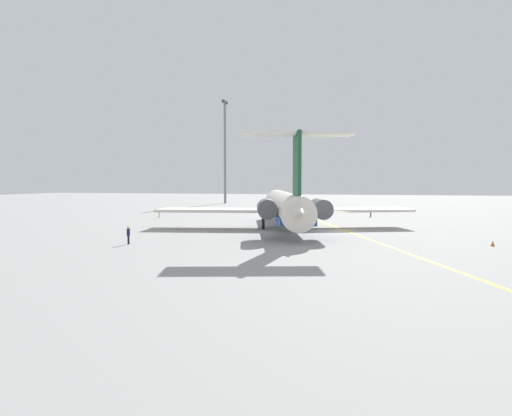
{
  "coord_description": "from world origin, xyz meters",
  "views": [
    {
      "loc": [
        -61.68,
        -3.9,
        6.42
      ],
      "look_at": [
        1.58,
        11.48,
        2.69
      ],
      "focal_mm": 33.29,
      "sensor_mm": 36.0,
      "label": 1
    }
  ],
  "objects": [
    {
      "name": "taxiway_centreline",
      "position": [
        1.58,
        -0.2,
        0.0
      ],
      "size": [
        91.26,
        32.53,
        0.01
      ],
      "primitive_type": "cube",
      "rotation": [
        0.0,
        0.0,
        0.34
      ],
      "color": "gold",
      "rests_on": "ground"
    },
    {
      "name": "ground",
      "position": [
        0.0,
        0.0,
        0.0
      ],
      "size": [
        325.02,
        325.02,
        0.0
      ],
      "primitive_type": "plane",
      "color": "gray"
    },
    {
      "name": "ground_crew_near_tail",
      "position": [
        -18.37,
        19.93,
        1.16
      ],
      "size": [
        0.46,
        0.29,
        1.84
      ],
      "rotation": [
        0.0,
        0.0,
        4.52
      ],
      "color": "black",
      "rests_on": "ground"
    },
    {
      "name": "main_jetliner",
      "position": [
        0.51,
        7.2,
        3.12
      ],
      "size": [
        38.72,
        34.65,
        11.45
      ],
      "rotation": [
        0.0,
        0.0,
        0.26
      ],
      "color": "silver",
      "rests_on": "ground"
    },
    {
      "name": "safety_cone_nose",
      "position": [
        -11.16,
        -15.6,
        0.28
      ],
      "size": [
        0.4,
        0.4,
        0.55
      ],
      "primitive_type": "cone",
      "color": "#EA590F",
      "rests_on": "ground"
    },
    {
      "name": "light_mast",
      "position": [
        68.58,
        36.91,
        15.86
      ],
      "size": [
        4.0,
        0.7,
        29.25
      ],
      "color": "slate",
      "rests_on": "ground"
    },
    {
      "name": "ground_crew_near_nose",
      "position": [
        14.58,
        32.09,
        1.05
      ],
      "size": [
        0.38,
        0.26,
        1.65
      ],
      "rotation": [
        0.0,
        0.0,
        2.06
      ],
      "color": "black",
      "rests_on": "ground"
    },
    {
      "name": "ground_crew_portside",
      "position": [
        25.54,
        -3.88,
        1.13
      ],
      "size": [
        0.29,
        0.4,
        1.79
      ],
      "rotation": [
        0.0,
        0.0,
        2.59
      ],
      "color": "black",
      "rests_on": "ground"
    }
  ]
}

